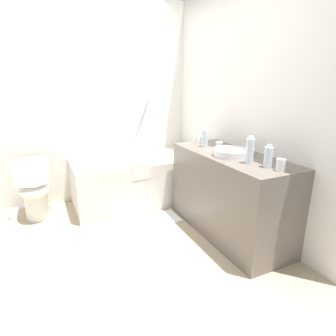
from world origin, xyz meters
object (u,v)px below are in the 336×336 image
sink_faucet (248,151)px  bath_mat (151,220)px  water_bottle_1 (250,151)px  drinking_glass_2 (197,140)px  drinking_glass_1 (202,139)px  toilet (34,189)px  drinking_glass_3 (281,165)px  water_bottle_2 (205,138)px  drinking_glass_0 (219,146)px  water_bottle_0 (268,157)px  toilet_paper_roll (14,214)px  bathtub (138,178)px  sink_basin (231,152)px

sink_faucet → bath_mat: (-0.79, 0.61, -0.87)m
water_bottle_1 → drinking_glass_2: (0.01, 0.89, -0.07)m
drinking_glass_1 → bath_mat: 1.09m
toilet → drinking_glass_3: 2.62m
water_bottle_2 → drinking_glass_0: (0.08, -0.16, -0.06)m
toilet → water_bottle_0: water_bottle_0 is taller
drinking_glass_2 → drinking_glass_0: bearing=-77.2°
drinking_glass_0 → toilet_paper_roll: drinking_glass_0 is taller
water_bottle_2 → bath_mat: bearing=163.3°
water_bottle_1 → drinking_glass_3: bearing=-74.0°
sink_faucet → water_bottle_2: water_bottle_2 is taller
water_bottle_1 → sink_faucet: bearing=51.4°
bath_mat → bathtub: bearing=84.4°
drinking_glass_0 → bath_mat: drinking_glass_0 is taller
sink_basin → drinking_glass_3: 0.55m
bathtub → drinking_glass_2: (0.51, -0.59, 0.57)m
drinking_glass_2 → toilet: bearing=159.1°
toilet → drinking_glass_3: (1.81, -1.82, 0.55)m
toilet_paper_roll → water_bottle_1: bearing=-39.0°
bathtub → drinking_glass_1: (0.59, -0.57, 0.57)m
drinking_glass_3 → sink_basin: bearing=96.1°
drinking_glass_1 → toilet: bearing=160.5°
water_bottle_0 → bath_mat: size_ratio=0.30×
toilet → sink_basin: 2.23m
toilet → bath_mat: size_ratio=1.06×
bathtub → sink_faucet: 1.51m
toilet_paper_roll → water_bottle_0: bearing=-40.9°
toilet → bathtub: bearing=84.5°
bathtub → sink_basin: bearing=-66.3°
bathtub → water_bottle_0: bathtub is taller
water_bottle_1 → water_bottle_2: bearing=89.7°
water_bottle_0 → drinking_glass_1: bearing=88.2°
water_bottle_1 → bath_mat: (-0.57, 0.88, -0.95)m
water_bottle_1 → bathtub: bearing=109.0°
sink_faucet → water_bottle_2: bearing=116.4°
water_bottle_2 → drinking_glass_1: bearing=66.4°
bathtub → bath_mat: (-0.06, -0.59, -0.31)m
water_bottle_0 → drinking_glass_2: (-0.05, 1.04, -0.05)m
bathtub → drinking_glass_0: 1.23m
drinking_glass_2 → drinking_glass_3: (0.07, -1.16, 0.01)m
water_bottle_0 → drinking_glass_0: (0.03, 0.71, -0.05)m
sink_basin → drinking_glass_3: (0.06, -0.55, 0.02)m
bathtub → sink_basin: 1.43m
sink_basin → bath_mat: sink_basin is taller
sink_basin → water_bottle_2: size_ratio=1.64×
drinking_glass_3 → toilet: bearing=134.8°
water_bottle_0 → water_bottle_1: (-0.05, 0.16, 0.02)m
drinking_glass_0 → drinking_glass_1: size_ratio=0.97×
toilet → water_bottle_1: (1.73, -1.55, 0.61)m
sink_basin → water_bottle_2: 0.44m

